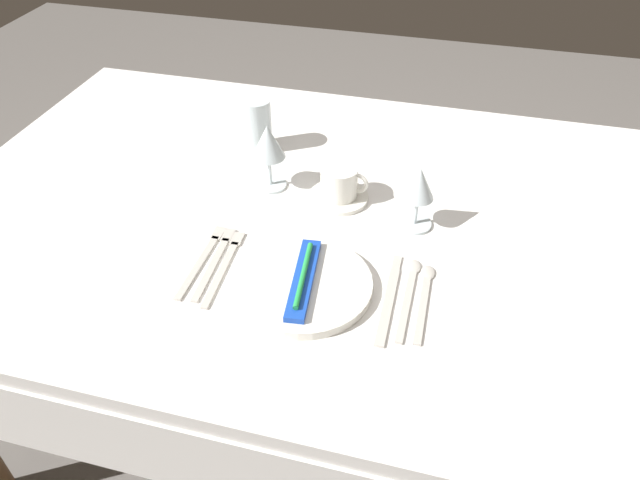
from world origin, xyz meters
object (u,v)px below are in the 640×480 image
at_px(fork_outer, 225,265).
at_px(wine_glass_left, 268,145).
at_px(toothbrush_package, 303,278).
at_px(wine_glass_centre, 419,187).
at_px(drink_tumbler, 257,125).
at_px(fork_inner, 216,260).
at_px(spoon_soup, 409,289).
at_px(fork_salad, 203,258).
at_px(spoon_dessert, 425,293).
at_px(dinner_knife, 389,300).
at_px(dinner_plate, 304,285).
at_px(coffee_cup_left, 340,182).

distance_m(fork_outer, wine_glass_left, 0.30).
height_order(toothbrush_package, wine_glass_left, wine_glass_left).
distance_m(toothbrush_package, wine_glass_centre, 0.30).
bearing_deg(drink_tumbler, fork_inner, -82.11).
height_order(toothbrush_package, spoon_soup, toothbrush_package).
relative_size(fork_salad, drink_tumbler, 1.68).
bearing_deg(toothbrush_package, spoon_dessert, 10.88).
bearing_deg(spoon_soup, dinner_knife, -130.05).
bearing_deg(spoon_soup, spoon_dessert, -7.73).
height_order(spoon_dessert, drink_tumbler, drink_tumbler).
height_order(dinner_plate, spoon_dessert, dinner_plate).
bearing_deg(fork_salad, drink_tumbler, 94.39).
height_order(dinner_plate, fork_outer, dinner_plate).
relative_size(fork_inner, wine_glass_left, 1.39).
xyz_separation_m(spoon_dessert, wine_glass_centre, (-0.05, 0.20, 0.09)).
distance_m(dinner_knife, wine_glass_centre, 0.25).
bearing_deg(wine_glass_centre, coffee_cup_left, 163.81).
xyz_separation_m(fork_outer, spoon_soup, (0.35, 0.02, -0.00)).
xyz_separation_m(fork_outer, coffee_cup_left, (0.16, 0.27, 0.04)).
distance_m(dinner_knife, drink_tumbler, 0.60).
distance_m(toothbrush_package, fork_inner, 0.19).
distance_m(fork_salad, spoon_dessert, 0.43).
bearing_deg(wine_glass_centre, dinner_plate, -125.44).
bearing_deg(fork_inner, fork_salad, -177.72).
xyz_separation_m(dinner_plate, spoon_dessert, (0.22, 0.04, -0.01)).
bearing_deg(fork_inner, dinner_plate, -9.39).
relative_size(fork_inner, drink_tumbler, 1.65).
xyz_separation_m(dinner_knife, coffee_cup_left, (-0.16, 0.28, 0.04)).
bearing_deg(wine_glass_left, spoon_dessert, -34.28).
distance_m(fork_inner, drink_tumbler, 0.43).
relative_size(spoon_dessert, coffee_cup_left, 1.92).
distance_m(fork_outer, fork_salad, 0.05).
bearing_deg(coffee_cup_left, drink_tumbler, 146.52).
bearing_deg(fork_inner, wine_glass_centre, 30.46).
bearing_deg(dinner_knife, wine_glass_centre, 86.42).
xyz_separation_m(toothbrush_package, drink_tumbler, (-0.25, 0.45, 0.04)).
xyz_separation_m(coffee_cup_left, drink_tumbler, (-0.24, 0.16, 0.02)).
height_order(dinner_plate, wine_glass_centre, wine_glass_centre).
bearing_deg(coffee_cup_left, fork_inner, -125.50).
distance_m(fork_salad, wine_glass_centre, 0.45).
bearing_deg(spoon_dessert, wine_glass_left, 145.72).
xyz_separation_m(fork_salad, drink_tumbler, (-0.03, 0.42, 0.06)).
bearing_deg(toothbrush_package, wine_glass_left, 118.44).
bearing_deg(fork_outer, wine_glass_left, 89.90).
bearing_deg(wine_glass_centre, spoon_soup, -84.88).
xyz_separation_m(fork_inner, wine_glass_left, (0.02, 0.27, 0.10)).
distance_m(dinner_plate, spoon_soup, 0.20).
distance_m(coffee_cup_left, wine_glass_centre, 0.19).
distance_m(fork_outer, spoon_dessert, 0.38).
bearing_deg(fork_outer, toothbrush_package, -7.73).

